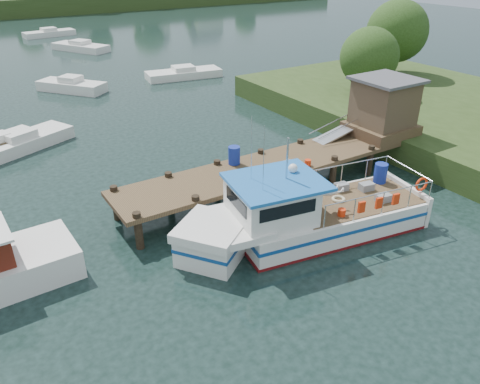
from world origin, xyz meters
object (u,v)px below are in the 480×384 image
moored_d (80,47)px  moored_a (19,143)px  moored_rowboat (0,146)px  moored_b (72,86)px  moored_c (184,73)px  lobster_boat (300,217)px  moored_far (49,33)px  dock (348,128)px

moored_d → moored_a: bearing=-111.0°
moored_rowboat → moored_b: size_ratio=0.76×
moored_a → moored_c: (15.61, 10.19, -0.03)m
moored_rowboat → moored_c: bearing=42.0°
lobster_boat → moored_far: size_ratio=1.64×
moored_rowboat → moored_c: 19.53m
dock → moored_d: 39.88m
moored_far → dock: bearing=-106.8°
moored_far → moored_b: size_ratio=1.17×
dock → moored_far: dock is taller
moored_rowboat → moored_b: 13.05m
lobster_boat → moored_d: lobster_boat is taller
dock → lobster_boat: lobster_boat is taller
moored_b → moored_c: 9.76m
moored_d → moored_b: bearing=-106.7°
dock → moored_d: size_ratio=2.31×
moored_a → moored_c: moored_a is taller
dock → moored_c: 22.30m
lobster_boat → moored_b: bearing=103.3°
lobster_boat → moored_far: bearing=96.4°
lobster_boat → moored_d: (3.40, 43.76, -0.51)m
dock → moored_b: bearing=109.7°
dock → moored_c: size_ratio=2.40×
moored_a → lobster_boat: bearing=-68.7°
moored_rowboat → moored_a: moored_rowboat is taller
moored_a → moored_c: 18.64m
lobster_boat → moored_b: 27.10m
dock → moored_far: 51.98m
lobster_boat → dock: bearing=41.8°
moored_far → moored_d: size_ratio=0.92×
lobster_boat → moored_c: size_ratio=1.57×
moored_b → moored_rowboat: bearing=-104.9°
moored_d → lobster_boat: bearing=-93.4°
moored_rowboat → moored_far: size_ratio=0.64×
moored_far → moored_a: 41.20m
moored_a → moored_d: size_ratio=0.90×
moored_b → moored_d: 17.57m
dock → moored_a: size_ratio=2.56×
moored_b → moored_c: bearing=12.2°
moored_a → moored_d: moored_d is taller
moored_b → moored_c: moored_b is taller
moored_rowboat → lobster_boat: bearing=-50.5°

